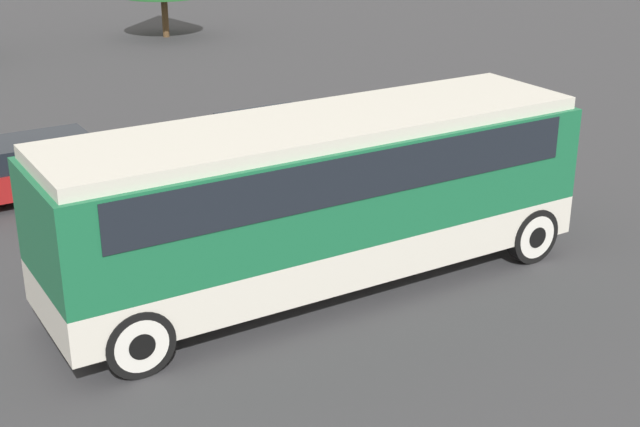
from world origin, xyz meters
The scene contains 4 objects.
ground_plane centered at (0.00, 0.00, 0.00)m, with size 120.00×120.00×0.00m, color #38383A.
tour_bus centered at (0.10, 0.00, 1.89)m, with size 9.80×2.67×3.13m.
parked_car_near centered at (2.39, 6.20, 0.71)m, with size 4.21×1.88×1.44m.
parked_car_mid centered at (-2.95, 7.36, 0.68)m, with size 4.65×1.83×1.35m.
Camera 1 is at (-7.52, -12.44, 7.19)m, focal length 50.00 mm.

